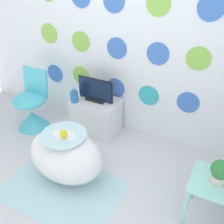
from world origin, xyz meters
name	(u,v)px	position (x,y,z in m)	size (l,w,h in m)	color
ground_plane	(29,221)	(0.00, 0.00, 0.00)	(12.00, 12.00, 0.00)	silver
wall_back_dotted	(117,30)	(0.00, 1.75, 1.30)	(4.44, 0.05, 2.60)	white
rug	(62,189)	(0.04, 0.44, 0.00)	(1.19, 0.82, 0.01)	silver
bathtub	(66,155)	(-0.01, 0.63, 0.29)	(0.81, 0.55, 0.58)	white
rubber_duck	(63,134)	(0.03, 0.57, 0.62)	(0.07, 0.08, 0.09)	yellow
chair	(32,109)	(-0.98, 1.18, 0.27)	(0.44, 0.44, 0.79)	#4CC6DB
tv_cabinet	(96,116)	(-0.16, 1.49, 0.23)	(0.56, 0.42, 0.47)	silver
tv	(95,91)	(-0.16, 1.49, 0.60)	(0.48, 0.12, 0.30)	black
vase	(74,96)	(-0.38, 1.34, 0.54)	(0.10, 0.10, 0.17)	#2D72B7
side_table	(214,189)	(1.41, 0.77, 0.38)	(0.41, 0.40, 0.47)	#99E0D8
potted_plant_left	(220,171)	(1.41, 0.77, 0.59)	(0.15, 0.15, 0.22)	beige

